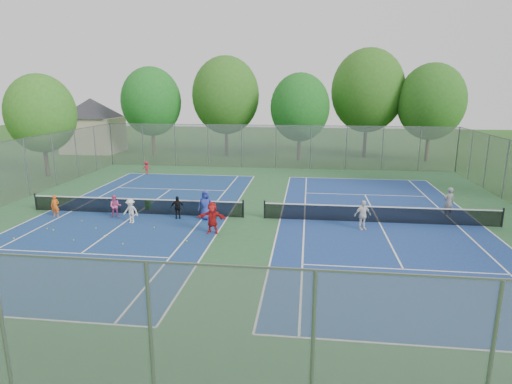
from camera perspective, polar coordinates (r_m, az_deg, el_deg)
ground at (r=24.54m, az=-0.29°, el=-3.50°), size 120.00×120.00×0.00m
court_pad at (r=24.54m, az=-0.29°, el=-3.48°), size 32.00×32.00×0.01m
court_left at (r=26.33m, az=-15.60°, el=-2.78°), size 10.97×23.77×0.01m
court_right at (r=24.67m, az=16.09°, el=-3.91°), size 10.97×23.77×0.01m
net_left at (r=26.21m, az=-15.66°, el=-1.86°), size 12.87×0.10×0.91m
net_right at (r=24.55m, az=16.16°, el=-2.93°), size 12.87×0.10×0.91m
fence_north at (r=39.72m, az=2.68°, el=6.02°), size 32.00×0.10×4.00m
fence_south at (r=9.42m, az=-13.71°, el=-20.30°), size 32.00×0.10×4.00m
house at (r=53.56m, az=-21.08°, el=9.47°), size 11.03×11.03×7.30m
tree_nw at (r=48.38m, az=-13.80°, el=11.63°), size 6.40×6.40×9.58m
tree_nl at (r=47.14m, az=-4.04°, el=12.72°), size 7.20×7.20×10.69m
tree_nc at (r=44.31m, az=5.87°, el=11.15°), size 6.00×6.00×8.85m
tree_nr at (r=47.64m, az=14.68°, el=12.94°), size 7.60×7.60×11.42m
tree_ne at (r=46.84m, az=22.34°, el=11.06°), size 6.60×6.60×9.77m
tree_side_w at (r=39.94m, az=-26.76°, el=9.33°), size 5.60×5.60×8.47m
ball_crate at (r=27.23m, az=-18.02°, el=-2.17°), size 0.36×0.36×0.26m
ball_hopper at (r=27.06m, az=-14.21°, el=-1.70°), size 0.32×0.32×0.54m
student_a at (r=27.23m, az=-25.21°, el=-1.70°), size 0.50×0.36×1.28m
student_b at (r=25.80m, az=-18.25°, el=-1.82°), size 0.76×0.67×1.32m
student_c at (r=24.45m, az=-16.37°, el=-2.45°), size 0.95×0.63×1.37m
student_d at (r=24.70m, az=-10.45°, el=-2.03°), size 0.82×0.52×1.31m
student_e at (r=24.21m, az=-6.74°, el=-1.72°), size 0.85×0.57×1.71m
student_f at (r=21.85m, az=-5.86°, el=-3.46°), size 1.58×0.64×1.66m
child_far_baseline at (r=38.32m, az=-14.38°, el=3.15°), size 0.82×0.66×1.11m
instructor at (r=26.83m, az=24.28°, el=-1.27°), size 0.73×0.58×1.77m
teen_court_b at (r=23.03m, az=14.03°, el=-3.01°), size 1.00×0.71×1.58m
tennis_ball_0 at (r=21.37m, az=-17.33°, el=-6.67°), size 0.07×0.07×0.07m
tennis_ball_1 at (r=25.09m, az=-26.10°, el=-4.46°), size 0.07×0.07×0.07m
tennis_ball_2 at (r=23.38m, az=-13.43°, el=-4.67°), size 0.07×0.07×0.07m
tennis_ball_3 at (r=22.72m, az=-23.16°, el=-5.95°), size 0.07×0.07×0.07m
tennis_ball_4 at (r=22.76m, az=-19.56°, el=-5.59°), size 0.07×0.07×0.07m
tennis_ball_5 at (r=25.76m, az=-22.22°, el=-3.62°), size 0.07×0.07×0.07m
tennis_ball_6 at (r=24.17m, az=-20.57°, el=-4.57°), size 0.07×0.07×0.07m
tennis_ball_7 at (r=21.06m, az=-9.21°, el=-6.51°), size 0.07×0.07×0.07m
tennis_ball_9 at (r=24.29m, az=-29.57°, el=-5.42°), size 0.07×0.07×0.07m
tennis_ball_10 at (r=24.73m, az=-25.40°, el=-4.63°), size 0.07×0.07×0.07m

